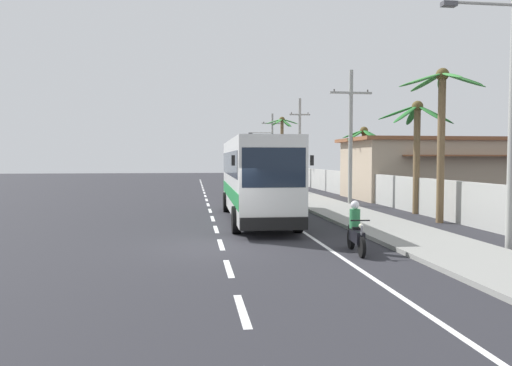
% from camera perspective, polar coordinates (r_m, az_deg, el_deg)
% --- Properties ---
extents(ground_plane, '(160.00, 160.00, 0.00)m').
position_cam_1_polar(ground_plane, '(15.28, -4.09, -7.74)').
color(ground_plane, '#28282D').
extents(sidewalk_kerb, '(3.20, 90.00, 0.14)m').
position_cam_1_polar(sidewalk_kerb, '(26.29, 9.56, -3.13)').
color(sidewalk_kerb, gray).
rests_on(sidewalk_kerb, ground).
extents(lane_markings, '(3.46, 71.00, 0.01)m').
position_cam_1_polar(lane_markings, '(29.96, -2.01, -2.48)').
color(lane_markings, white).
rests_on(lane_markings, ground).
extents(boundary_wall, '(0.24, 60.00, 1.85)m').
position_cam_1_polar(boundary_wall, '(31.24, 14.09, -0.65)').
color(boundary_wall, '#B2B2AD').
rests_on(boundary_wall, ground).
extents(coach_bus_foreground, '(2.95, 11.59, 3.95)m').
position_cam_1_polar(coach_bus_foreground, '(22.03, -0.08, 0.91)').
color(coach_bus_foreground, silver).
rests_on(coach_bus_foreground, ground).
extents(motorcycle_beside_bus, '(0.56, 1.96, 1.56)m').
position_cam_1_polar(motorcycle_beside_bus, '(14.69, 11.84, -5.69)').
color(motorcycle_beside_bus, black).
rests_on(motorcycle_beside_bus, ground).
extents(motorcycle_trailing, '(0.56, 1.96, 1.65)m').
position_cam_1_polar(motorcycle_trailing, '(31.98, 2.14, -0.94)').
color(motorcycle_trailing, black).
rests_on(motorcycle_trailing, ground).
extents(pedestrian_near_kerb, '(0.36, 0.36, 1.56)m').
position_cam_1_polar(pedestrian_near_kerb, '(37.87, 4.61, 0.08)').
color(pedestrian_near_kerb, '#2D7A47').
rests_on(pedestrian_near_kerb, sidewalk_kerb).
extents(utility_pole_nearest, '(3.54, 0.24, 10.47)m').
position_cam_1_polar(utility_pole_nearest, '(16.79, 28.24, 11.85)').
color(utility_pole_nearest, '#9E9E99').
rests_on(utility_pole_nearest, ground).
extents(utility_pole_mid, '(2.57, 0.24, 8.08)m').
position_cam_1_polar(utility_pole_mid, '(29.14, 11.23, 5.67)').
color(utility_pole_mid, '#9E9E99').
rests_on(utility_pole_mid, ground).
extents(utility_pole_far, '(1.87, 0.24, 8.16)m').
position_cam_1_polar(utility_pole_far, '(42.73, 5.23, 4.81)').
color(utility_pole_far, '#9E9E99').
rests_on(utility_pole_far, ground).
extents(utility_pole_distant, '(4.10, 0.24, 8.13)m').
position_cam_1_polar(utility_pole_distant, '(56.51, 1.83, 4.52)').
color(utility_pole_distant, '#9E9E99').
rests_on(utility_pole_distant, ground).
extents(palm_nearest, '(2.84, 2.97, 5.04)m').
position_cam_1_polar(palm_nearest, '(33.91, 12.74, 4.38)').
color(palm_nearest, brown).
rests_on(palm_nearest, ground).
extents(palm_second, '(3.65, 3.61, 6.76)m').
position_cam_1_polar(palm_second, '(22.54, 21.28, 7.89)').
color(palm_second, brown).
rests_on(palm_second, ground).
extents(palm_third, '(3.36, 3.07, 7.04)m').
position_cam_1_polar(palm_third, '(48.29, 3.13, 5.33)').
color(palm_third, brown).
rests_on(palm_third, ground).
extents(palm_fourth, '(3.64, 3.75, 5.76)m').
position_cam_1_polar(palm_fourth, '(25.72, 18.64, 5.37)').
color(palm_fourth, brown).
rests_on(palm_fourth, ground).
extents(palm_farthest, '(2.78, 2.70, 5.04)m').
position_cam_1_polar(palm_farthest, '(52.09, 3.36, 3.64)').
color(palm_farthest, brown).
rests_on(palm_farthest, ground).
extents(roadside_building, '(14.26, 7.44, 4.27)m').
position_cam_1_polar(roadside_building, '(36.70, 21.66, 1.67)').
color(roadside_building, tan).
rests_on(roadside_building, ground).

